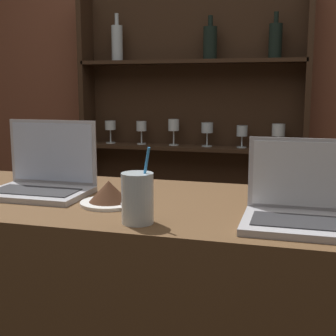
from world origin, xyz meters
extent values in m
cube|color=brown|center=(0.00, 1.68, 1.35)|extent=(7.00, 0.06, 2.70)
cube|color=#332114|center=(-0.71, 1.56, 0.95)|extent=(0.03, 0.18, 1.91)
cube|color=#332114|center=(0.54, 1.56, 0.95)|extent=(0.03, 0.18, 1.91)
cube|color=#332114|center=(-0.08, 1.64, 0.95)|extent=(1.29, 0.02, 1.91)
cube|color=#332114|center=(-0.08, 1.56, 0.57)|extent=(1.25, 0.18, 0.02)
cube|color=#332114|center=(-0.08, 1.56, 1.05)|extent=(1.25, 0.18, 0.02)
cube|color=#332114|center=(-0.08, 1.56, 1.53)|extent=(1.25, 0.18, 0.02)
cylinder|color=silver|center=(-0.57, 1.56, 1.06)|extent=(0.06, 0.06, 0.01)
cylinder|color=silver|center=(-0.57, 1.56, 1.10)|extent=(0.01, 0.01, 0.07)
cylinder|color=silver|center=(-0.57, 1.56, 1.17)|extent=(0.06, 0.06, 0.05)
cylinder|color=silver|center=(-0.37, 1.56, 1.06)|extent=(0.05, 0.05, 0.01)
cylinder|color=silver|center=(-0.37, 1.56, 1.10)|extent=(0.01, 0.01, 0.07)
cylinder|color=silver|center=(-0.37, 1.56, 1.17)|extent=(0.06, 0.06, 0.06)
cylinder|color=silver|center=(-0.18, 1.56, 1.06)|extent=(0.06, 0.06, 0.01)
cylinder|color=silver|center=(-0.18, 1.56, 1.10)|extent=(0.01, 0.01, 0.08)
cylinder|color=silver|center=(-0.18, 1.56, 1.18)|extent=(0.06, 0.06, 0.07)
cylinder|color=silver|center=(0.01, 1.56, 1.06)|extent=(0.06, 0.06, 0.01)
cylinder|color=silver|center=(0.01, 1.56, 1.10)|extent=(0.01, 0.01, 0.07)
cylinder|color=silver|center=(0.01, 1.56, 1.17)|extent=(0.07, 0.07, 0.06)
cylinder|color=silver|center=(0.21, 1.56, 1.06)|extent=(0.05, 0.05, 0.01)
cylinder|color=silver|center=(0.21, 1.56, 1.09)|extent=(0.01, 0.01, 0.06)
cylinder|color=silver|center=(0.21, 1.56, 1.15)|extent=(0.06, 0.06, 0.06)
cylinder|color=silver|center=(0.40, 1.56, 1.06)|extent=(0.06, 0.06, 0.01)
cylinder|color=silver|center=(0.40, 1.56, 1.10)|extent=(0.01, 0.01, 0.06)
cylinder|color=silver|center=(0.40, 1.56, 1.16)|extent=(0.07, 0.07, 0.07)
cylinder|color=black|center=(0.37, 1.56, 1.62)|extent=(0.07, 0.07, 0.18)
cylinder|color=black|center=(0.37, 1.56, 1.74)|extent=(0.02, 0.02, 0.06)
cylinder|color=black|center=(0.02, 1.56, 1.62)|extent=(0.08, 0.08, 0.17)
cylinder|color=black|center=(0.02, 1.56, 1.74)|extent=(0.03, 0.03, 0.06)
cylinder|color=#B2C1C6|center=(-0.52, 1.56, 1.63)|extent=(0.06, 0.06, 0.20)
cylinder|color=#B2C1C6|center=(-0.52, 1.56, 1.77)|extent=(0.02, 0.02, 0.07)
cube|color=#ADADB2|center=(-0.30, 0.29, 1.05)|extent=(0.32, 0.23, 0.02)
cube|color=#28282B|center=(-0.30, 0.28, 1.06)|extent=(0.27, 0.12, 0.00)
cube|color=#ADADB2|center=(-0.30, 0.40, 1.17)|extent=(0.32, 0.00, 0.22)
cube|color=silver|center=(-0.30, 0.40, 1.17)|extent=(0.30, 0.01, 0.20)
cube|color=#ADADB2|center=(0.54, 0.16, 1.05)|extent=(0.33, 0.23, 0.02)
cube|color=#28282B|center=(0.54, 0.15, 1.06)|extent=(0.28, 0.13, 0.00)
cube|color=#ADADB2|center=(0.54, 0.28, 1.16)|extent=(0.33, 0.00, 0.20)
cube|color=silver|center=(0.54, 0.28, 1.16)|extent=(0.30, 0.01, 0.18)
cylinder|color=silver|center=(-0.03, 0.25, 1.05)|extent=(0.17, 0.17, 0.01)
cone|color=#422616|center=(-0.03, 0.25, 1.08)|extent=(0.12, 0.12, 0.06)
cube|color=#B7B7BC|center=(0.02, 0.24, 1.06)|extent=(0.08, 0.16, 0.00)
cylinder|color=silver|center=(0.11, 0.09, 1.11)|extent=(0.08, 0.08, 0.13)
cylinder|color=#338CD8|center=(0.13, 0.09, 1.14)|extent=(0.04, 0.01, 0.20)
camera|label=1|loc=(0.50, -1.01, 1.39)|focal=50.00mm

